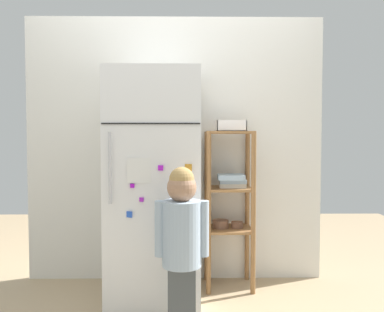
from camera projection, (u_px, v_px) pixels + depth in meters
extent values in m
plane|color=tan|center=(174.00, 297.00, 2.70)|extent=(6.00, 6.00, 0.00)
cube|color=silver|center=(175.00, 149.00, 3.03)|extent=(2.35, 0.03, 2.09)
cube|color=white|center=(156.00, 186.00, 2.68)|extent=(0.62, 0.66, 1.59)
cube|color=black|center=(151.00, 124.00, 2.33)|extent=(0.61, 0.01, 0.01)
cylinder|color=silver|center=(110.00, 168.00, 2.32)|extent=(0.02, 0.02, 0.44)
cube|color=white|center=(139.00, 170.00, 2.34)|extent=(0.15, 0.01, 0.16)
cube|color=#B71DDE|center=(161.00, 168.00, 2.34)|extent=(0.03, 0.02, 0.03)
cube|color=#A714CC|center=(132.00, 186.00, 2.34)|extent=(0.03, 0.01, 0.03)
cube|color=#A71DCA|center=(171.00, 188.00, 2.34)|extent=(0.04, 0.02, 0.03)
cube|color=blue|center=(129.00, 214.00, 2.35)|extent=(0.04, 0.02, 0.04)
cube|color=orange|center=(188.00, 168.00, 2.34)|extent=(0.04, 0.02, 0.04)
cube|color=purple|center=(141.00, 200.00, 2.35)|extent=(0.03, 0.02, 0.03)
cube|color=#4A5053|center=(182.00, 299.00, 2.19)|extent=(0.16, 0.10, 0.40)
cylinder|color=#9EB2C6|center=(182.00, 233.00, 2.18)|extent=(0.23, 0.23, 0.38)
sphere|color=#9EB2C6|center=(182.00, 201.00, 2.24)|extent=(0.10, 0.10, 0.10)
sphere|color=#A87A5B|center=(182.00, 188.00, 2.16)|extent=(0.17, 0.17, 0.17)
sphere|color=tan|center=(182.00, 179.00, 2.16)|extent=(0.14, 0.14, 0.14)
cylinder|color=#9EB2C6|center=(160.00, 229.00, 2.17)|extent=(0.06, 0.06, 0.32)
cylinder|color=#9EB2C6|center=(203.00, 228.00, 2.18)|extent=(0.06, 0.06, 0.32)
cylinder|color=olive|center=(209.00, 213.00, 2.73)|extent=(0.04, 0.04, 1.18)
cylinder|color=olive|center=(253.00, 213.00, 2.73)|extent=(0.04, 0.04, 1.18)
cylinder|color=olive|center=(207.00, 206.00, 3.01)|extent=(0.04, 0.04, 1.18)
cylinder|color=olive|center=(247.00, 206.00, 3.01)|extent=(0.04, 0.04, 1.18)
cube|color=olive|center=(229.00, 133.00, 2.85)|extent=(0.34, 0.30, 0.02)
cube|color=olive|center=(229.00, 189.00, 2.86)|extent=(0.34, 0.30, 0.02)
cube|color=olive|center=(229.00, 229.00, 2.88)|extent=(0.34, 0.30, 0.02)
cube|color=silver|center=(232.00, 185.00, 2.88)|extent=(0.20, 0.18, 0.03)
cube|color=#99B2C6|center=(233.00, 181.00, 2.87)|extent=(0.21, 0.19, 0.03)
cube|color=#99B2C6|center=(231.00, 177.00, 2.85)|extent=(0.20, 0.18, 0.04)
cylinder|color=brown|center=(221.00, 224.00, 2.88)|extent=(0.12, 0.12, 0.06)
cylinder|color=brown|center=(237.00, 225.00, 2.88)|extent=(0.09, 0.09, 0.05)
cube|color=white|center=(231.00, 131.00, 2.85)|extent=(0.22, 0.15, 0.01)
cube|color=white|center=(232.00, 126.00, 2.78)|extent=(0.22, 0.01, 0.08)
cube|color=white|center=(230.00, 126.00, 2.92)|extent=(0.22, 0.01, 0.08)
cube|color=white|center=(217.00, 126.00, 2.85)|extent=(0.01, 0.15, 0.08)
cube|color=white|center=(245.00, 126.00, 2.85)|extent=(0.01, 0.15, 0.08)
sphere|color=#AC3711|center=(235.00, 127.00, 2.86)|extent=(0.06, 0.06, 0.06)
sphere|color=orange|center=(230.00, 126.00, 2.87)|extent=(0.08, 0.08, 0.08)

